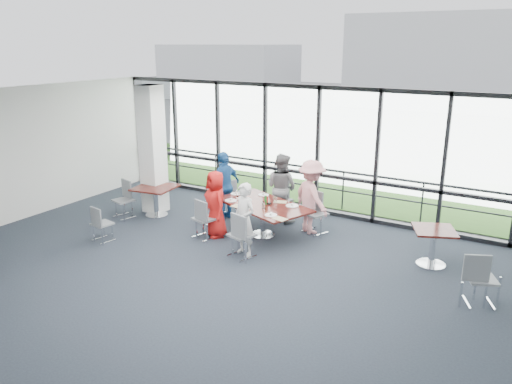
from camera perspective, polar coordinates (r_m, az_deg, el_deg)
The scene contains 39 objects.
floor at distance 8.92m, azimuth -6.74°, elevation -11.39°, with size 12.00×10.00×0.02m, color #202530.
ceiling at distance 7.94m, azimuth -7.53°, elevation 9.50°, with size 12.00×10.00×0.04m, color white.
curtain_wall_back at distance 12.48m, azimuth 7.06°, elevation 4.68°, with size 12.00×0.10×3.20m, color white.
structural_column at distance 12.76m, azimuth -11.74°, elevation 4.73°, with size 0.50×0.50×3.20m, color white.
apron at distance 17.42m, azimuth 13.56°, elevation 2.33°, with size 80.00×70.00×0.02m, color slate.
grass_strip at distance 15.57m, azimuth 11.34°, elevation 0.88°, with size 80.00×5.00×0.01m, color #315320.
hangar_aux at distance 41.19m, azimuth -3.14°, elevation 13.70°, with size 10.00×6.00×4.00m, color silver.
guard_rail at distance 13.28m, azimuth 7.94°, elevation 0.49°, with size 0.06×0.06×12.00m, color #2D2D33.
main_table at distance 11.08m, azimuth 0.79°, elevation -1.87°, with size 2.45×1.90×0.75m.
side_table_left at distance 12.62m, azimuth -11.43°, elevation 0.14°, with size 1.06×1.06×0.75m.
side_table_right at distance 10.21m, azimuth 19.65°, elevation -4.74°, with size 0.99×0.99×0.75m.
diner_near_left at distance 11.06m, azimuth -4.63°, elevation -1.37°, with size 0.73×0.48×1.50m, color red.
diner_near_right at distance 10.05m, azimuth -1.34°, elevation -3.18°, with size 0.55×0.40×1.51m, color silver.
diner_far_left at distance 11.99m, azimuth 2.92°, elevation 0.51°, with size 0.81×0.50×1.66m, color slate.
diner_far_right at distance 11.28m, azimuth 6.35°, elevation -0.56°, with size 1.09×0.56×1.69m, color pink.
diner_end at distance 12.14m, azimuth -3.59°, elevation 0.74°, with size 0.98×0.54×1.68m, color #1F579A.
chair_main_nl at distance 11.06m, azimuth -5.89°, elevation -3.05°, with size 0.44×0.44×0.90m, color slate, non-canonical shape.
chair_main_nr at distance 10.05m, azimuth -1.64°, elevation -4.94°, with size 0.46×0.46×0.94m, color slate, non-canonical shape.
chair_main_fl at distance 12.20m, azimuth 2.79°, elevation -0.92°, with size 0.47×0.47×0.96m, color slate, non-canonical shape.
chair_main_fr at distance 11.38m, azimuth 6.82°, elevation -2.47°, with size 0.45×0.45×0.92m, color slate, non-canonical shape.
chair_main_end at distance 12.41m, azimuth -3.97°, elevation -0.80°, with size 0.44×0.44×0.90m, color slate, non-canonical shape.
chair_spare_la at distance 11.36m, azimuth -17.17°, elevation -3.49°, with size 0.39×0.39×0.79m, color slate, non-canonical shape.
chair_spare_lb at distance 12.71m, azimuth -14.93°, elevation -0.93°, with size 0.43×0.43×0.89m, color slate, non-canonical shape.
chair_spare_r at distance 9.09m, azimuth 24.40°, elevation -9.05°, with size 0.45×0.45×0.91m, color slate, non-canonical shape.
plate_nl at distance 11.26m, azimuth -2.89°, elevation -0.98°, with size 0.27×0.27×0.01m, color white.
plate_nr at distance 10.31m, azimuth 1.70°, elevation -2.66°, with size 0.26×0.26×0.01m, color white.
plate_fl at distance 11.65m, azimuth 0.86°, elevation -0.34°, with size 0.24×0.24×0.01m, color white.
plate_fr at distance 10.91m, azimuth 4.15°, elevation -1.58°, with size 0.28×0.28×0.01m, color white.
plate_end at distance 11.75m, azimuth -2.32°, elevation -0.20°, with size 0.24×0.24×0.01m, color white.
tumbler_a at distance 11.05m, azimuth -1.01°, elevation -0.99°, with size 0.06×0.06×0.13m, color white.
tumbler_b at distance 10.71m, azimuth 0.88°, elevation -1.52°, with size 0.07×0.07×0.15m, color white.
tumbler_c at distance 11.10m, azimuth 2.24°, elevation -0.89°, with size 0.07×0.07×0.14m, color white.
tumbler_d at distance 11.55m, azimuth -2.10°, elevation -0.15°, with size 0.07×0.07×0.15m, color white.
menu_a at distance 10.87m, azimuth -2.03°, elevation -1.66°, with size 0.31×0.22×0.00m, color beige.
menu_b at distance 10.13m, azimuth 2.75°, elevation -3.07°, with size 0.30×0.21×0.00m, color beige.
menu_c at distance 11.18m, azimuth 2.79°, elevation -1.13°, with size 0.29×0.21×0.00m, color beige.
condiment_caddy at distance 11.01m, azimuth 1.45°, elevation -1.31°, with size 0.10×0.07×0.04m, color black.
ketchup_bottle at distance 10.99m, azimuth 1.26°, elevation -0.95°, with size 0.06×0.06×0.18m, color #A8231C.
green_bottle at distance 10.97m, azimuth 1.10°, elevation -0.93°, with size 0.05×0.05×0.20m, color #157120.
Camera 1 is at (4.87, -6.19, 4.18)m, focal length 35.00 mm.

